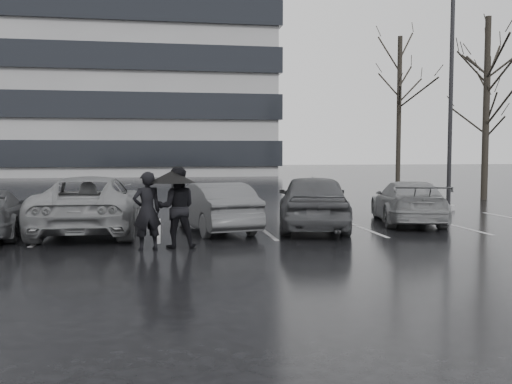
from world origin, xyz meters
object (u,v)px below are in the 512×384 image
Objects in this scene: car_east at (408,202)px; tree_ne at (487,125)px; pedestrian_left at (147,211)px; tree_east at (486,109)px; lamp_post at (451,100)px; tree_north at (399,114)px; pedestrian_right at (177,208)px; car_main at (313,201)px; car_west_a at (214,207)px; car_west_b at (91,204)px.

tree_ne is at bearing -116.04° from car_east.
pedestrian_left is 18.28m from tree_east.
lamp_post is (3.08, 3.33, 3.34)m from car_east.
car_east is at bearing -172.17° from pedestrian_left.
car_east is 15.88m from tree_north.
lamp_post reaches higher than pedestrian_right.
pedestrian_left is 0.95× the size of pedestrian_right.
car_main is 13.35m from tree_east.
tree_east is (12.71, 8.00, 3.35)m from car_west_a.
car_east is at bearing -129.69° from tree_ne.
car_west_a is 19.58m from tree_ne.
tree_north is at bearing 98.13° from tree_east.
car_main is at bearing -140.79° from tree_east.
tree_east is at bearing -81.87° from tree_north.
pedestrian_right is at bearing 55.21° from car_west_a.
tree_east is (15.94, 7.74, 3.26)m from car_west_b.
lamp_post is at bearing -145.64° from pedestrian_right.
tree_north reaches higher than car_main.
tree_north is at bearing -109.13° from car_main.
car_west_b is 18.02m from tree_east.
tree_north reaches higher than car_west_b.
tree_east reaches higher than pedestrian_right.
car_east is 7.66m from pedestrian_right.
tree_ne is at bearing -124.18° from car_main.
car_east is at bearing 174.42° from car_west_a.
tree_east reaches higher than tree_ne.
pedestrian_right is 22.02m from tree_ne.
lamp_post is at bearing -104.32° from tree_north.
pedestrian_right reaches higher than car_west_a.
car_main is 1.04× the size of car_east.
car_west_a is at bearing -111.60° from pedestrian_right.
tree_east is at bearing 46.24° from lamp_post.
tree_east is 1.14× the size of tree_ne.
car_east is at bearing -112.34° from tree_north.
tree_east is (3.80, 3.97, 0.03)m from lamp_post.
car_main is 17.70m from tree_ne.
car_west_a is at bearing -138.50° from pedestrian_left.
car_west_b is at bearing -147.51° from tree_ne.
car_west_b is 21.28m from tree_north.
pedestrian_right is at bearing -138.10° from tree_ne.
tree_north reaches higher than pedestrian_left.
car_west_a is at bearing -141.73° from tree_ne.
pedestrian_right is (-3.74, -2.42, 0.12)m from car_main.
lamp_post reaches higher than tree_north.
tree_ne is at bearing -137.37° from pedestrian_right.
car_west_b is 1.23× the size of car_east.
pedestrian_left is 22.54m from tree_north.
car_west_a is 3.27m from pedestrian_left.
pedestrian_left is at bearing 46.05° from car_west_a.
car_west_a is 3.24m from car_west_b.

